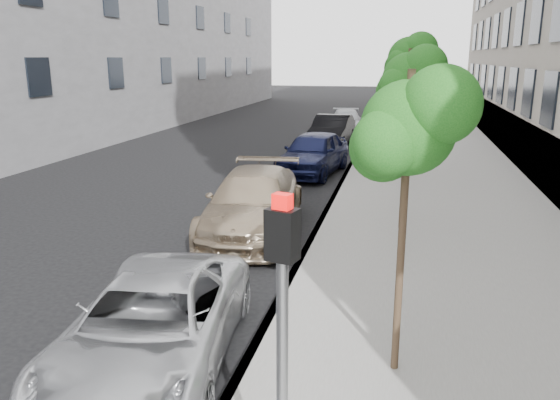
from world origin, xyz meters
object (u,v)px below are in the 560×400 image
(minivan, at_px, (153,325))
(sedan_blue, at_px, (313,153))
(tree_mid, at_px, (410,80))
(tree_far, at_px, (410,59))
(suv, at_px, (253,203))
(sedan_rear, at_px, (346,122))
(sedan_black, at_px, (332,131))
(signal_pole, at_px, (282,330))
(tree_near, at_px, (411,128))

(minivan, height_order, sedan_blue, sedan_blue)
(minivan, bearing_deg, tree_mid, 56.97)
(tree_far, relative_size, suv, 0.95)
(tree_far, bearing_deg, sedan_rear, 105.87)
(minivan, distance_m, sedan_rear, 25.21)
(suv, bearing_deg, sedan_rear, 83.68)
(tree_far, xyz_separation_m, suv, (-3.62, -7.23, -3.45))
(sedan_black, bearing_deg, minivan, -86.78)
(tree_mid, relative_size, minivan, 0.94)
(tree_far, distance_m, sedan_black, 8.12)
(signal_pole, xyz_separation_m, suv, (-2.66, 8.62, -1.31))
(sedan_blue, distance_m, sedan_rear, 11.62)
(minivan, relative_size, suv, 0.90)
(signal_pole, relative_size, suv, 0.59)
(signal_pole, distance_m, sedan_blue, 16.16)
(suv, bearing_deg, tree_mid, 5.93)
(tree_far, distance_m, suv, 8.79)
(tree_near, relative_size, signal_pole, 1.31)
(signal_pole, xyz_separation_m, sedan_blue, (-2.36, 15.93, -1.28))
(minivan, bearing_deg, sedan_black, 82.78)
(suv, xyz_separation_m, sedan_blue, (0.29, 7.31, 0.03))
(signal_pole, relative_size, sedan_blue, 0.66)
(tree_mid, distance_m, sedan_blue, 7.95)
(sedan_black, xyz_separation_m, sedan_rear, (0.14, 5.21, -0.11))
(tree_mid, height_order, sedan_rear, tree_mid)
(signal_pole, bearing_deg, tree_near, 87.35)
(tree_mid, xyz_separation_m, sedan_black, (-3.47, 12.99, -2.97))
(tree_mid, xyz_separation_m, suv, (-3.62, -0.73, -2.99))
(sedan_rear, bearing_deg, tree_near, -89.44)
(signal_pole, xyz_separation_m, sedan_rear, (-2.36, 27.55, -1.41))
(tree_mid, relative_size, sedan_rear, 0.97)
(tree_mid, bearing_deg, tree_far, 90.00)
(suv, distance_m, sedan_blue, 7.32)
(sedan_rear, bearing_deg, suv, -98.00)
(sedan_rear, bearing_deg, signal_pole, -92.21)
(suv, xyz_separation_m, sedan_rear, (0.29, 18.93, -0.10))
(signal_pole, bearing_deg, sedan_black, 112.48)
(tree_near, bearing_deg, signal_pole, -108.73)
(sedan_black, relative_size, sedan_rear, 1.03)
(tree_mid, bearing_deg, sedan_blue, 116.80)
(tree_mid, height_order, sedan_blue, tree_mid)
(sedan_black, bearing_deg, signal_pole, -80.79)
(tree_near, relative_size, sedan_blue, 0.87)
(tree_near, height_order, sedan_blue, tree_near)
(signal_pole, distance_m, suv, 9.11)
(signal_pole, bearing_deg, tree_far, 102.59)
(tree_far, height_order, minivan, tree_far)
(tree_mid, relative_size, sedan_black, 0.94)
(sedan_blue, bearing_deg, minivan, -82.03)
(minivan, relative_size, sedan_black, 1.00)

